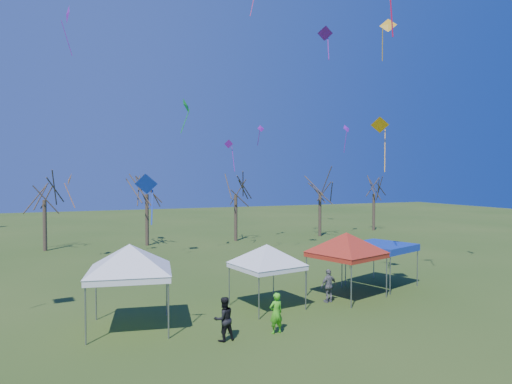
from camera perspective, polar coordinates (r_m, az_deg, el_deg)
ground at (r=20.45m, az=4.79°, el=-15.86°), size 140.00×140.00×0.00m
tree_1 at (r=41.99m, az=-24.96°, el=1.16°), size 3.42×3.42×7.54m
tree_2 at (r=42.19m, az=-13.51°, el=1.97°), size 3.71×3.71×8.18m
tree_3 at (r=43.96m, az=-2.56°, el=1.75°), size 3.59×3.59×7.91m
tree_4 at (r=47.91m, az=8.01°, el=1.73°), size 3.58×3.58×7.89m
tree_5 at (r=54.28m, az=14.54°, el=1.37°), size 3.39×3.39×7.46m
tent_white_west at (r=19.45m, az=-15.53°, el=-6.98°), size 4.51×4.51×4.04m
tent_white_mid at (r=21.81m, az=1.36°, el=-7.09°), size 3.90×3.90×3.50m
tent_red at (r=24.12m, az=11.24°, el=-5.52°), size 4.19×4.19×3.88m
tent_blue at (r=27.10m, az=15.42°, el=-6.66°), size 3.93×3.93×2.42m
person_green at (r=18.79m, az=2.52°, el=-14.87°), size 0.64×0.47×1.63m
person_dark at (r=18.02m, az=-4.05°, el=-15.54°), size 0.90×0.75×1.68m
person_grey at (r=23.36m, az=9.08°, el=-11.49°), size 1.03×0.57×1.66m
kite_2 at (r=38.67m, az=-22.54°, el=19.77°), size 0.77×1.47×3.62m
kite_1 at (r=16.95m, az=-13.52°, el=0.91°), size 0.91×0.63×1.87m
kite_25 at (r=24.12m, az=8.65°, el=18.96°), size 0.90×0.75×1.69m
kite_11 at (r=35.87m, az=-8.68°, el=10.63°), size 1.12×1.36×2.77m
kite_27 at (r=25.13m, az=16.16°, el=19.33°), size 0.94×0.87×2.11m
kite_22 at (r=38.52m, az=-3.40°, el=5.85°), size 0.84×0.85×2.72m
kite_17 at (r=27.87m, az=15.25°, el=8.01°), size 1.23×1.15×3.26m
kite_13 at (r=35.72m, az=-22.32°, el=1.35°), size 0.73×1.03×2.58m
kite_12 at (r=47.85m, az=11.25°, el=7.74°), size 1.04×0.78×2.90m
kite_19 at (r=43.45m, az=0.60°, el=7.86°), size 0.74×0.52×1.95m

